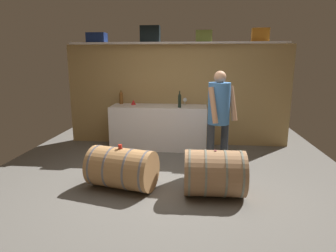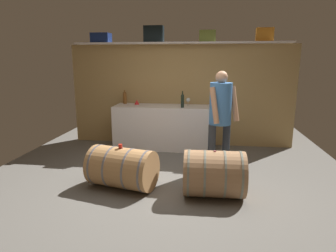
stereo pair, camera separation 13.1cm
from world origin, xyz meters
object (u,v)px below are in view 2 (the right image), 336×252
work_cabinet (162,127)px  wine_bottle_amber (125,97)px  winemaker_pouring (221,111)px  wine_barrel_far (214,174)px  toolcase_navy (101,38)px  toolcase_olive (208,36)px  tasting_cup (120,146)px  toolcase_black (154,34)px  wine_bottle_dark (182,100)px  red_funnel (137,102)px  toolcase_orange (265,35)px  wine_glass (188,100)px  wine_barrel_near (122,168)px

work_cabinet → wine_bottle_amber: size_ratio=6.81×
work_cabinet → winemaker_pouring: (1.15, -1.24, 0.58)m
work_cabinet → wine_barrel_far: bearing=-64.2°
toolcase_navy → toolcase_olive: bearing=-0.7°
tasting_cup → winemaker_pouring: bearing=29.8°
work_cabinet → wine_barrel_far: work_cabinet is taller
toolcase_olive → winemaker_pouring: toolcase_olive is taller
toolcase_black → wine_bottle_dark: size_ratio=1.21×
toolcase_navy → wine_barrel_far: bearing=-45.9°
toolcase_navy → toolcase_black: size_ratio=0.96×
red_funnel → tasting_cup: (0.28, -2.19, -0.33)m
toolcase_navy → toolcase_olive: 2.25m
toolcase_black → toolcase_orange: (2.22, 0.00, -0.04)m
wine_barrel_far → work_cabinet: bearing=114.4°
wine_glass → winemaker_pouring: (0.62, -1.40, 0.01)m
wine_barrel_near → tasting_cup: (-0.02, 0.00, 0.33)m
tasting_cup → toolcase_orange: bearing=44.9°
work_cabinet → wine_barrel_far: (1.05, -2.18, -0.13)m
red_funnel → tasting_cup: red_funnel is taller
wine_barrel_near → wine_barrel_far: 1.33m
toolcase_black → toolcase_olive: (1.11, 0.00, -0.05)m
work_cabinet → wine_bottle_amber: 1.06m
work_cabinet → wine_barrel_far: 2.42m
toolcase_olive → wine_bottle_amber: bearing=-177.6°
toolcase_olive → red_funnel: (-1.47, -0.12, -1.36)m
toolcase_black → work_cabinet: size_ratio=0.20×
wine_barrel_near → tasting_cup: 0.33m
red_funnel → tasting_cup: size_ratio=1.95×
red_funnel → wine_barrel_near: (0.29, -2.19, -0.66)m
work_cabinet → wine_bottle_dark: wine_bottle_dark is taller
work_cabinet → tasting_cup: work_cabinet is taller
wine_bottle_amber → tasting_cup: (0.56, -2.27, -0.41)m
wine_bottle_dark → wine_barrel_far: 2.22m
wine_bottle_dark → wine_barrel_near: size_ratio=0.31×
wine_barrel_near → toolcase_orange: bearing=58.9°
wine_barrel_far → wine_glass: bearing=101.0°
toolcase_olive → tasting_cup: bearing=-116.2°
toolcase_orange → work_cabinet: toolcase_orange is taller
toolcase_orange → winemaker_pouring: size_ratio=0.20×
toolcase_black → wine_barrel_far: bearing=-62.8°
wine_bottle_amber → tasting_cup: wine_bottle_amber is taller
toolcase_black → toolcase_olive: toolcase_black is taller
wine_glass → wine_barrel_far: bearing=-77.5°
red_funnel → winemaker_pouring: 2.20m
work_cabinet → wine_barrel_near: (-0.27, -2.07, -0.15)m
toolcase_black → tasting_cup: bearing=-92.5°
toolcase_orange → wine_bottle_amber: (-2.88, -0.03, -1.29)m
red_funnel → wine_barrel_near: 2.30m
wine_glass → toolcase_orange: bearing=2.9°
toolcase_olive → wine_glass: size_ratio=2.11×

